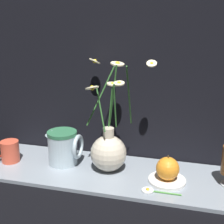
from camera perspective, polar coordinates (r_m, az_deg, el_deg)
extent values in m
plane|color=black|center=(1.08, 0.35, -11.48)|extent=(6.00, 6.00, 0.00)
cube|color=gray|center=(1.08, 0.35, -11.19)|extent=(0.89, 0.28, 0.01)
cube|color=black|center=(1.10, 2.52, 18.82)|extent=(1.39, 0.02, 1.10)
sphere|color=beige|center=(1.06, -0.65, -7.54)|extent=(0.12, 0.12, 0.12)
cylinder|color=beige|center=(1.04, -0.66, -4.11)|extent=(0.04, 0.04, 0.04)
cylinder|color=#336B2D|center=(1.00, 0.29, 1.06)|extent=(0.01, 0.04, 0.15)
cylinder|color=beige|center=(0.98, 1.29, 5.27)|extent=(0.04, 0.04, 0.01)
sphere|color=yellow|center=(0.98, 1.29, 5.27)|extent=(0.01, 0.01, 0.01)
cylinder|color=#336B2D|center=(0.99, 3.14, 2.72)|extent=(0.02, 0.14, 0.22)
cylinder|color=beige|center=(0.96, 7.26, 8.78)|extent=(0.03, 0.03, 0.02)
sphere|color=yellow|center=(0.96, 7.26, 8.78)|extent=(0.01, 0.01, 0.01)
cylinder|color=#336B2D|center=(1.05, -1.94, 3.30)|extent=(0.09, 0.08, 0.21)
cylinder|color=beige|center=(1.08, -3.17, 9.27)|extent=(0.06, 0.06, 0.02)
sphere|color=yellow|center=(1.08, -3.17, 9.27)|extent=(0.01, 0.01, 0.01)
cylinder|color=#336B2D|center=(0.99, -2.11, 0.62)|extent=(0.05, 0.05, 0.14)
cylinder|color=beige|center=(0.96, -3.66, 4.43)|extent=(0.06, 0.06, 0.02)
sphere|color=yellow|center=(0.96, -3.66, 4.43)|extent=(0.01, 0.01, 0.01)
cylinder|color=#336B2D|center=(1.01, -0.27, 1.04)|extent=(0.02, 0.02, 0.15)
cylinder|color=beige|center=(1.00, 0.14, 5.14)|extent=(0.05, 0.05, 0.01)
sphere|color=yellow|center=(1.00, 0.14, 5.14)|extent=(0.01, 0.01, 0.01)
cylinder|color=#336B2D|center=(1.01, 0.17, 2.85)|extent=(0.04, 0.03, 0.21)
cylinder|color=beige|center=(1.00, 1.04, 8.81)|extent=(0.06, 0.06, 0.01)
sphere|color=yellow|center=(1.00, 1.04, 8.81)|extent=(0.02, 0.02, 0.02)
cylinder|color=#DB5138|center=(1.19, -18.12, -6.85)|extent=(0.06, 0.06, 0.08)
torus|color=#DB5138|center=(1.21, -19.62, -6.60)|extent=(0.01, 0.05, 0.05)
cylinder|color=silver|center=(1.12, -9.01, -6.44)|extent=(0.10, 0.10, 0.12)
cylinder|color=#33724C|center=(1.10, -9.14, -3.84)|extent=(0.10, 0.10, 0.01)
torus|color=silver|center=(1.10, -6.24, -6.33)|extent=(0.01, 0.09, 0.09)
cone|color=silver|center=(1.12, -11.16, -3.81)|extent=(0.04, 0.03, 0.04)
cylinder|color=white|center=(1.03, 10.02, -12.22)|extent=(0.12, 0.12, 0.01)
sphere|color=orange|center=(1.01, 10.14, -10.14)|extent=(0.07, 0.07, 0.07)
cylinder|color=#4C3819|center=(0.99, 10.26, -8.05)|extent=(0.00, 0.00, 0.01)
cylinder|color=#4C8E3D|center=(0.97, 9.56, -14.36)|extent=(0.10, 0.01, 0.01)
cylinder|color=white|center=(0.97, 6.54, -14.05)|extent=(0.04, 0.04, 0.00)
sphere|color=gold|center=(0.97, 6.54, -13.89)|extent=(0.01, 0.01, 0.01)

